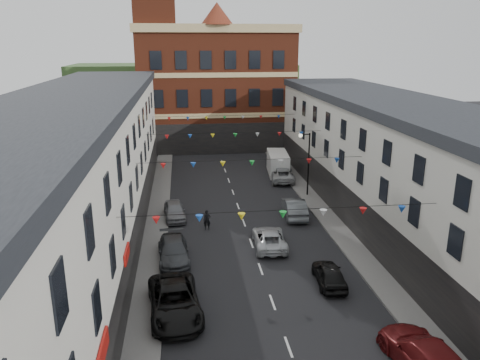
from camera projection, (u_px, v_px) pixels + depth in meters
name	position (u px, v px, depth m)	size (l,w,h in m)	color
ground	(261.00, 269.00, 29.81)	(160.00, 160.00, 0.00)	black
pavement_left	(153.00, 260.00, 30.87)	(1.80, 64.00, 0.15)	#605E5B
pavement_right	(354.00, 249.00, 32.51)	(1.80, 64.00, 0.15)	#605E5B
terrace_left	(64.00, 192.00, 27.84)	(8.40, 56.00, 10.70)	silver
terrace_right	(435.00, 185.00, 30.79)	(8.40, 56.00, 9.70)	#B4B3A9
civic_building	(215.00, 86.00, 63.60)	(20.60, 13.30, 18.50)	maroon
clock_tower	(156.00, 33.00, 57.97)	(5.60, 5.60, 30.00)	maroon
distant_hill	(184.00, 92.00, 86.90)	(40.00, 14.00, 10.00)	#355126
street_lamp	(306.00, 156.00, 42.80)	(1.10, 0.36, 6.00)	black
car_left_c	(175.00, 301.00, 24.62)	(2.62, 5.67, 1.58)	black
car_left_d	(174.00, 251.00, 30.74)	(1.98, 4.87, 1.41)	#383B3F
car_left_e	(175.00, 211.00, 38.13)	(1.65, 4.09, 1.39)	gray
car_right_c	(427.00, 358.00, 20.17)	(2.31, 5.68, 1.65)	maroon
car_right_d	(329.00, 274.00, 27.77)	(1.54, 3.84, 1.31)	black
car_right_e	(294.00, 208.00, 38.57)	(1.63, 4.69, 1.54)	#565B5E
car_right_f	(282.00, 174.00, 48.52)	(2.33, 5.05, 1.40)	#9B9DA0
moving_car	(269.00, 238.00, 32.88)	(2.16, 4.68, 1.30)	#BABDC1
white_van	(278.00, 163.00, 51.08)	(2.02, 5.26, 2.33)	silver
pedestrian	(207.00, 220.00, 35.87)	(0.57, 0.38, 1.57)	black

